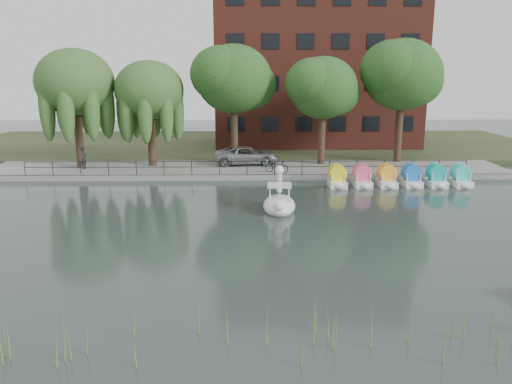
{
  "coord_description": "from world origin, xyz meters",
  "views": [
    {
      "loc": [
        0.05,
        -22.28,
        7.64
      ],
      "look_at": [
        0.5,
        4.0,
        1.3
      ],
      "focal_mm": 35.0,
      "sensor_mm": 36.0,
      "label": 1
    }
  ],
  "objects_px": {
    "minivan": "(247,154)",
    "bicycle": "(277,166)",
    "swan_boat": "(279,202)",
    "pedestrian": "(84,156)"
  },
  "relations": [
    {
      "from": "minivan",
      "to": "bicycle",
      "type": "height_order",
      "value": "minivan"
    },
    {
      "from": "pedestrian",
      "to": "swan_boat",
      "type": "bearing_deg",
      "value": -121.18
    },
    {
      "from": "pedestrian",
      "to": "minivan",
      "type": "bearing_deg",
      "value": -75.8
    },
    {
      "from": "minivan",
      "to": "pedestrian",
      "type": "bearing_deg",
      "value": 93.36
    },
    {
      "from": "swan_boat",
      "to": "minivan",
      "type": "bearing_deg",
      "value": 101.55
    },
    {
      "from": "bicycle",
      "to": "pedestrian",
      "type": "relative_size",
      "value": 0.87
    },
    {
      "from": "bicycle",
      "to": "swan_boat",
      "type": "xyz_separation_m",
      "value": [
        -0.38,
        -9.07,
        -0.37
      ]
    },
    {
      "from": "minivan",
      "to": "swan_boat",
      "type": "height_order",
      "value": "swan_boat"
    },
    {
      "from": "minivan",
      "to": "pedestrian",
      "type": "xyz_separation_m",
      "value": [
        -12.47,
        -1.88,
        0.17
      ]
    },
    {
      "from": "bicycle",
      "to": "swan_boat",
      "type": "bearing_deg",
      "value": -166.95
    }
  ]
}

